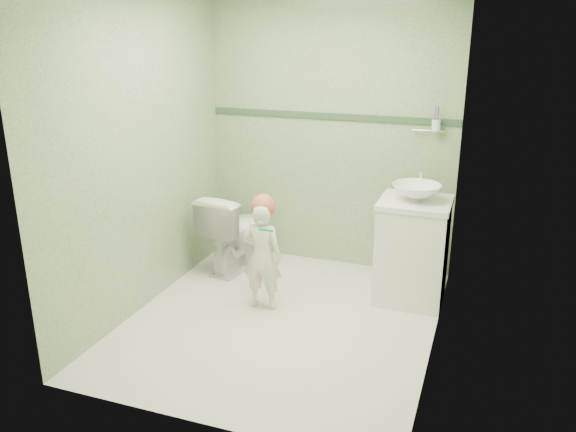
% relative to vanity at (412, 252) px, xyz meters
% --- Properties ---
extents(ground, '(2.50, 2.50, 0.00)m').
position_rel_vanity_xyz_m(ground, '(-0.84, -0.70, -0.40)').
color(ground, white).
rests_on(ground, ground).
extents(room_shell, '(2.50, 2.54, 2.40)m').
position_rel_vanity_xyz_m(room_shell, '(-0.84, -0.70, 0.80)').
color(room_shell, gray).
rests_on(room_shell, ground).
extents(trim_stripe, '(2.20, 0.02, 0.05)m').
position_rel_vanity_xyz_m(trim_stripe, '(-0.84, 0.54, 0.95)').
color(trim_stripe, '#324E33').
rests_on(trim_stripe, room_shell).
extents(vanity, '(0.52, 0.50, 0.80)m').
position_rel_vanity_xyz_m(vanity, '(0.00, 0.00, 0.00)').
color(vanity, white).
rests_on(vanity, ground).
extents(counter, '(0.54, 0.52, 0.04)m').
position_rel_vanity_xyz_m(counter, '(0.00, 0.00, 0.41)').
color(counter, white).
rests_on(counter, vanity).
extents(basin, '(0.37, 0.37, 0.13)m').
position_rel_vanity_xyz_m(basin, '(0.00, 0.00, 0.49)').
color(basin, white).
rests_on(basin, counter).
extents(faucet, '(0.03, 0.13, 0.18)m').
position_rel_vanity_xyz_m(faucet, '(0.00, 0.19, 0.57)').
color(faucet, silver).
rests_on(faucet, counter).
extents(cup_holder, '(0.26, 0.07, 0.21)m').
position_rel_vanity_xyz_m(cup_holder, '(0.05, 0.48, 0.93)').
color(cup_holder, silver).
rests_on(cup_holder, room_shell).
extents(toilet, '(0.49, 0.74, 0.71)m').
position_rel_vanity_xyz_m(toilet, '(-1.58, 0.10, -0.05)').
color(toilet, white).
rests_on(toilet, ground).
extents(toddler, '(0.32, 0.22, 0.85)m').
position_rel_vanity_xyz_m(toddler, '(-1.06, -0.53, 0.03)').
color(toddler, silver).
rests_on(toddler, ground).
extents(hair_cap, '(0.19, 0.19, 0.19)m').
position_rel_vanity_xyz_m(hair_cap, '(-1.06, -0.50, 0.42)').
color(hair_cap, '#B2583A').
rests_on(hair_cap, toddler).
extents(teal_toothbrush, '(0.11, 0.13, 0.08)m').
position_rel_vanity_xyz_m(teal_toothbrush, '(-0.98, -0.65, 0.29)').
color(teal_toothbrush, '#068C6E').
rests_on(teal_toothbrush, toddler).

